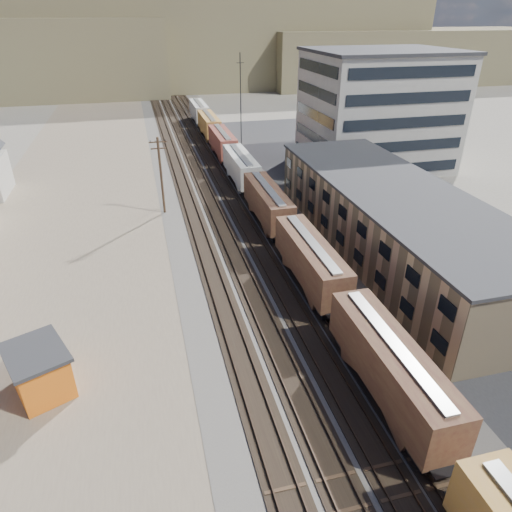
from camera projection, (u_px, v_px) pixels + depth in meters
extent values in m
plane|color=#6B6356|center=(367.00, 471.00, 26.50)|extent=(300.00, 300.00, 0.00)
cube|color=#4C4742|center=(218.00, 187.00, 69.18)|extent=(18.00, 200.00, 0.06)
cube|color=#71614E|center=(72.00, 228.00, 56.31)|extent=(24.00, 180.00, 0.03)
cube|color=#232326|center=(399.00, 210.00, 61.15)|extent=(26.00, 120.00, 0.04)
cube|color=black|center=(185.00, 190.00, 68.07)|extent=(2.60, 200.00, 0.08)
cube|color=#38281E|center=(180.00, 189.00, 67.85)|extent=(0.08, 200.00, 0.16)
cube|color=#38281E|center=(189.00, 188.00, 68.16)|extent=(0.08, 200.00, 0.16)
cube|color=black|center=(204.00, 188.00, 68.72)|extent=(2.60, 200.00, 0.08)
cube|color=#38281E|center=(200.00, 188.00, 68.50)|extent=(0.08, 200.00, 0.16)
cube|color=#38281E|center=(209.00, 187.00, 68.82)|extent=(0.08, 200.00, 0.16)
cube|color=black|center=(224.00, 186.00, 69.37)|extent=(2.60, 200.00, 0.08)
cube|color=#38281E|center=(219.00, 186.00, 69.16)|extent=(0.08, 200.00, 0.16)
cube|color=#38281E|center=(229.00, 185.00, 69.47)|extent=(0.08, 200.00, 0.16)
cube|color=black|center=(242.00, 185.00, 69.98)|extent=(2.60, 200.00, 0.08)
cube|color=#38281E|center=(237.00, 184.00, 69.76)|extent=(0.08, 200.00, 0.16)
cube|color=#38281E|center=(247.00, 184.00, 70.07)|extent=(0.08, 200.00, 0.16)
cube|color=black|center=(428.00, 450.00, 26.90)|extent=(2.20, 2.20, 0.90)
cube|color=black|center=(354.00, 343.00, 35.56)|extent=(2.20, 2.20, 0.90)
cube|color=#47261E|center=(391.00, 365.00, 30.21)|extent=(3.00, 13.34, 3.40)
cube|color=#B7B7B2|center=(394.00, 344.00, 29.37)|extent=(0.90, 12.32, 0.16)
cube|color=black|center=(329.00, 307.00, 39.88)|extent=(2.20, 2.20, 0.90)
cube|color=black|center=(293.00, 254.00, 48.54)|extent=(2.20, 2.20, 0.90)
cube|color=#47261E|center=(311.00, 259.00, 43.19)|extent=(3.00, 13.34, 3.40)
cube|color=#B7B7B2|center=(312.00, 242.00, 42.35)|extent=(0.90, 12.33, 0.16)
cube|color=black|center=(279.00, 234.00, 52.85)|extent=(2.20, 2.20, 0.90)
cube|color=black|center=(257.00, 203.00, 61.52)|extent=(2.20, 2.20, 0.90)
cube|color=#47261E|center=(268.00, 202.00, 56.17)|extent=(3.00, 13.34, 3.40)
cube|color=#B7B7B2|center=(268.00, 188.00, 55.33)|extent=(0.90, 12.33, 0.16)
cube|color=black|center=(249.00, 191.00, 65.83)|extent=(2.20, 2.20, 0.90)
cube|color=black|center=(234.00, 170.00, 74.50)|extent=(2.20, 2.20, 0.90)
cube|color=#B8B4AD|center=(241.00, 166.00, 69.15)|extent=(3.00, 13.34, 3.40)
cube|color=#B7B7B2|center=(241.00, 154.00, 68.31)|extent=(0.90, 12.33, 0.16)
cube|color=black|center=(228.00, 161.00, 78.81)|extent=(2.20, 2.20, 0.90)
cube|color=black|center=(218.00, 146.00, 87.48)|extent=(2.20, 2.20, 0.90)
cube|color=brown|center=(223.00, 142.00, 82.13)|extent=(3.00, 13.34, 3.40)
cube|color=#B7B7B2|center=(222.00, 132.00, 81.29)|extent=(0.90, 12.32, 0.16)
cube|color=black|center=(214.00, 140.00, 91.79)|extent=(2.20, 2.20, 0.90)
cube|color=black|center=(206.00, 129.00, 100.46)|extent=(2.20, 2.20, 0.90)
cube|color=#B77F30|center=(209.00, 124.00, 95.11)|extent=(3.00, 13.34, 3.40)
cube|color=#B7B7B2|center=(209.00, 115.00, 94.26)|extent=(0.90, 12.32, 0.16)
cube|color=black|center=(203.00, 124.00, 104.77)|extent=(2.20, 2.20, 0.90)
cube|color=black|center=(197.00, 115.00, 113.44)|extent=(2.20, 2.20, 0.90)
cube|color=#B8B4AD|center=(199.00, 110.00, 108.09)|extent=(3.00, 13.34, 3.40)
cube|color=#B7B7B2|center=(199.00, 103.00, 107.24)|extent=(0.90, 12.32, 0.16)
cube|color=tan|center=(393.00, 221.00, 49.45)|extent=(12.00, 40.00, 7.00)
cube|color=#2D2D30|center=(398.00, 190.00, 47.75)|extent=(12.40, 40.40, 0.30)
cube|color=black|center=(340.00, 238.00, 48.75)|extent=(0.12, 36.00, 1.20)
cube|color=black|center=(342.00, 212.00, 47.33)|extent=(0.12, 36.00, 1.20)
cube|color=#9E998E|center=(377.00, 111.00, 75.29)|extent=(22.00, 18.00, 18.00)
cube|color=#2D2D30|center=(385.00, 51.00, 70.93)|extent=(22.60, 18.60, 0.50)
cube|color=black|center=(314.00, 115.00, 72.89)|extent=(0.12, 16.00, 16.00)
cube|color=black|center=(406.00, 123.00, 67.56)|extent=(20.00, 0.12, 16.00)
cylinder|color=#382619|center=(161.00, 176.00, 58.16)|extent=(0.32, 0.32, 10.00)
cube|color=#382619|center=(158.00, 142.00, 56.08)|extent=(2.20, 0.14, 0.14)
cube|color=#382619|center=(158.00, 148.00, 56.45)|extent=(1.90, 0.14, 0.14)
cylinder|color=black|center=(163.00, 140.00, 56.13)|extent=(0.08, 0.08, 0.22)
cylinder|color=black|center=(241.00, 112.00, 74.78)|extent=(0.16, 0.16, 18.00)
cube|color=black|center=(240.00, 63.00, 71.23)|extent=(1.20, 0.08, 0.08)
cube|color=brown|center=(218.00, 42.00, 160.84)|extent=(140.00, 45.00, 28.00)
cube|color=brown|center=(408.00, 56.00, 169.86)|extent=(110.00, 38.00, 18.00)
cube|color=brown|center=(129.00, 34.00, 170.46)|extent=(200.00, 60.00, 32.00)
cube|color=orange|center=(40.00, 372.00, 31.40)|extent=(4.75, 5.30, 3.26)
cube|color=#2D2D30|center=(34.00, 353.00, 30.58)|extent=(5.32, 5.87, 0.27)
cube|color=black|center=(65.00, 361.00, 32.27)|extent=(0.54, 1.04, 1.09)
imported|color=navy|center=(390.00, 179.00, 70.03)|extent=(5.32, 6.34, 1.61)
imported|color=silver|center=(425.00, 183.00, 68.88)|extent=(3.42, 4.71, 1.49)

